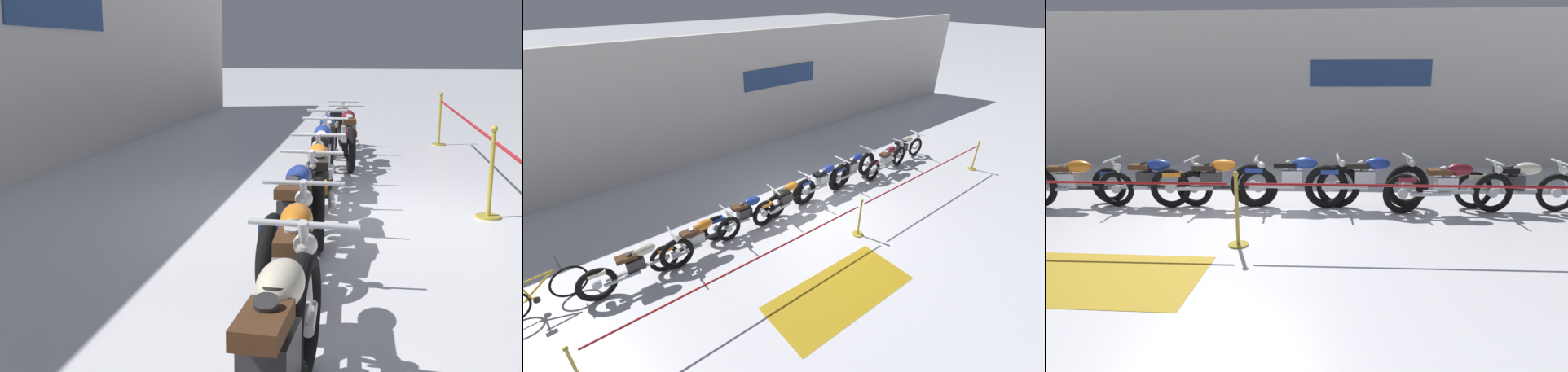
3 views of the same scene
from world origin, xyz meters
TOP-DOWN VIEW (x-y plane):
  - ground_plane at (0.00, 0.00)m, footprint 120.00×120.00m
  - back_wall at (0.01, 5.12)m, footprint 28.00×0.29m
  - motorcycle_cream_0 at (-4.73, 0.50)m, footprint 2.39×0.62m
  - motorcycle_orange_1 at (-3.35, 0.56)m, footprint 2.32×0.62m
  - motorcycle_blue_2 at (-1.92, 0.73)m, footprint 2.38×0.62m
  - motorcycle_orange_3 at (-0.70, 0.63)m, footprint 2.32×0.62m
  - motorcycle_blue_4 at (0.78, 0.70)m, footprint 2.38×0.62m
  - motorcycle_blue_5 at (2.08, 0.72)m, footprint 2.28×0.62m
  - motorcycle_maroon_6 at (3.47, 0.46)m, footprint 2.30×0.62m
  - motorcycle_cream_7 at (4.71, 0.70)m, footprint 2.10×0.62m
  - bicycle at (-6.47, 0.98)m, footprint 1.73×0.48m
  - stanchion_far_left at (-1.60, -1.25)m, footprint 12.26×0.28m
  - stanchion_mid_left at (0.12, -1.25)m, footprint 0.28×0.28m
  - stanchion_mid_right at (6.00, -1.25)m, footprint 0.28×0.28m
  - floor_banner at (-1.66, -2.33)m, footprint 3.15×1.42m

SIDE VIEW (x-z plane):
  - ground_plane at x=0.00m, z-range 0.00..0.00m
  - floor_banner at x=-1.66m, z-range 0.00..0.01m
  - stanchion_mid_left at x=0.12m, z-range -0.17..0.88m
  - stanchion_mid_right at x=6.00m, z-range -0.17..0.88m
  - bicycle at x=-6.47m, z-range -0.10..0.87m
  - motorcycle_blue_2 at x=-1.92m, z-range -0.01..0.91m
  - motorcycle_orange_1 at x=-3.35m, z-range 0.00..0.91m
  - motorcycle_cream_7 at x=4.71m, z-range 0.00..0.92m
  - motorcycle_maroon_6 at x=3.47m, z-range 0.00..0.93m
  - motorcycle_orange_3 at x=-0.70m, z-range -0.01..0.93m
  - motorcycle_cream_0 at x=-4.73m, z-range 0.00..0.96m
  - motorcycle_blue_5 at x=2.08m, z-range -0.01..0.97m
  - motorcycle_blue_4 at x=0.78m, z-range -0.01..0.97m
  - stanchion_far_left at x=-1.60m, z-range 0.23..1.28m
  - back_wall at x=0.01m, z-range 0.00..4.20m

